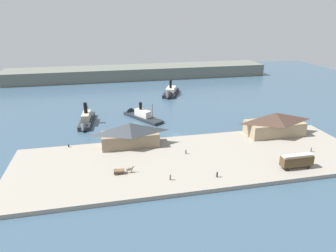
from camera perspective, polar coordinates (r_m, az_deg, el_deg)
The scene contains 17 objects.
ground_plane at distance 114.96m, azimuth 1.55°, elevation -1.77°, with size 320.00×320.00×0.00m, color #385166.
quay_promenade at distance 95.46m, azimuth 4.73°, elevation -6.36°, with size 110.00×36.00×1.20m, color gray.
seawall_edge at distance 111.55m, azimuth 1.99°, elevation -2.22°, with size 110.00×0.80×1.00m, color slate.
ferry_shed_west_terminal at distance 102.58m, azimuth -7.16°, elevation -1.56°, with size 19.38×7.90×8.16m.
ferry_shed_east_terminal at distance 118.13m, azimuth 19.48°, elevation 0.47°, with size 20.93×9.87×8.38m.
street_tram at distance 95.76m, azimuth 23.11°, elevation -5.94°, with size 9.60×2.74×4.23m.
horse_cart at distance 87.01m, azimuth -8.55°, elevation -8.26°, with size 5.86×1.69×1.87m.
pedestrian_standing_center at distance 85.33m, azimuth 9.23°, elevation -9.01°, with size 0.44×0.44×1.78m.
pedestrian_walking_west at distance 109.12m, azimuth 25.35°, elevation -4.03°, with size 0.42×0.42×1.69m.
pedestrian_walking_east at distance 82.95m, azimuth 0.42°, elevation -9.64°, with size 0.44×0.44×1.78m.
pedestrian_near_cart at distance 97.46m, azimuth 3.39°, elevation -4.87°, with size 0.38×0.38×1.55m.
mooring_post_center_west at distance 130.32m, azimuth 23.68°, elevation -0.04°, with size 0.44×0.44×0.90m, color black.
mooring_post_west at distance 107.52m, azimuth -18.22°, elevation -3.56°, with size 0.44×0.44×0.90m, color black.
ferry_near_quay at distance 169.85m, azimuth 0.42°, elevation 6.20°, with size 13.73×21.97×10.90m.
ferry_outer_harbor at distance 134.88m, azimuth -5.59°, elevation 2.12°, with size 16.45×22.26×9.95m.
ferry_moored_west at distance 129.70m, azimuth -15.19°, elevation 0.91°, with size 6.60×22.33×10.15m.
far_headland at distance 218.30m, azimuth -5.47°, elevation 10.06°, with size 180.00×24.00×8.00m, color #60665B.
Camera 1 is at (-25.83, -103.07, 43.88)m, focal length 32.35 mm.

